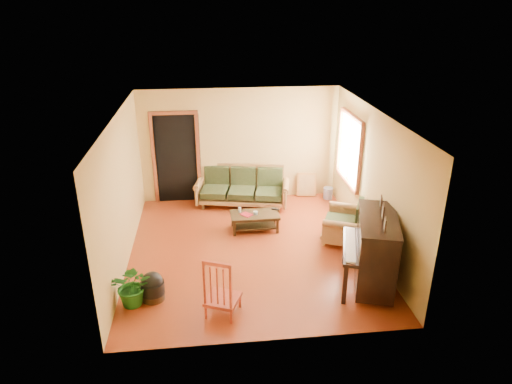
{
  "coord_description": "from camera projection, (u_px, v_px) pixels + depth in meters",
  "views": [
    {
      "loc": [
        -0.75,
        -7.48,
        4.4
      ],
      "look_at": [
        0.12,
        0.2,
        1.1
      ],
      "focal_mm": 32.0,
      "sensor_mm": 36.0,
      "label": 1
    }
  ],
  "objects": [
    {
      "name": "doorway",
      "position": [
        176.0,
        159.0,
        10.36
      ],
      "size": [
        1.08,
        0.16,
        2.05
      ],
      "primitive_type": "cube",
      "color": "black",
      "rests_on": "floor"
    },
    {
      "name": "armchair",
      "position": [
        344.0,
        219.0,
        8.81
      ],
      "size": [
        1.16,
        1.18,
        0.91
      ],
      "primitive_type": "cube",
      "rotation": [
        0.0,
        0.0,
        -0.41
      ],
      "color": "brown",
      "rests_on": "floor"
    },
    {
      "name": "candle",
      "position": [
        240.0,
        210.0,
        9.32
      ],
      "size": [
        0.07,
        0.07,
        0.11
      ],
      "primitive_type": "cylinder",
      "rotation": [
        0.0,
        0.0,
        0.06
      ],
      "color": "silver",
      "rests_on": "coffee_table"
    },
    {
      "name": "remote",
      "position": [
        275.0,
        209.0,
        9.45
      ],
      "size": [
        0.16,
        0.1,
        0.02
      ],
      "primitive_type": "cube",
      "rotation": [
        0.0,
        0.0,
        -0.42
      ],
      "color": "black",
      "rests_on": "coffee_table"
    },
    {
      "name": "book",
      "position": [
        244.0,
        216.0,
        9.14
      ],
      "size": [
        0.27,
        0.28,
        0.02
      ],
      "primitive_type": "imported",
      "rotation": [
        0.0,
        0.0,
        0.73
      ],
      "color": "maroon",
      "rests_on": "coffee_table"
    },
    {
      "name": "ceramic_crock",
      "position": [
        328.0,
        193.0,
        10.8
      ],
      "size": [
        0.28,
        0.28,
        0.27
      ],
      "primitive_type": "cylinder",
      "rotation": [
        0.0,
        0.0,
        -0.35
      ],
      "color": "#35489F",
      "rests_on": "floor"
    },
    {
      "name": "glass_jar",
      "position": [
        255.0,
        213.0,
        9.24
      ],
      "size": [
        0.11,
        0.11,
        0.06
      ],
      "primitive_type": "cylinder",
      "rotation": [
        0.0,
        0.0,
        0.19
      ],
      "color": "silver",
      "rests_on": "coffee_table"
    },
    {
      "name": "sofa",
      "position": [
        242.0,
        187.0,
        10.34
      ],
      "size": [
        2.19,
        1.26,
        0.88
      ],
      "primitive_type": "cube",
      "rotation": [
        0.0,
        0.0,
        -0.2
      ],
      "color": "brown",
      "rests_on": "floor"
    },
    {
      "name": "red_chair",
      "position": [
        222.0,
        285.0,
        6.72
      ],
      "size": [
        0.63,
        0.65,
        1.0
      ],
      "primitive_type": "cube",
      "rotation": [
        0.0,
        0.0,
        -0.4
      ],
      "color": "maroon",
      "rests_on": "floor"
    },
    {
      "name": "floor",
      "position": [
        251.0,
        250.0,
        8.64
      ],
      "size": [
        5.0,
        5.0,
        0.0
      ],
      "primitive_type": "plane",
      "color": "maroon",
      "rests_on": "ground"
    },
    {
      "name": "coffee_table",
      "position": [
        255.0,
        222.0,
        9.33
      ],
      "size": [
        0.99,
        0.55,
        0.36
      ],
      "primitive_type": "cube",
      "rotation": [
        0.0,
        0.0,
        0.02
      ],
      "color": "black",
      "rests_on": "floor"
    },
    {
      "name": "footstool",
      "position": [
        153.0,
        289.0,
        7.16
      ],
      "size": [
        0.47,
        0.47,
        0.36
      ],
      "primitive_type": "cylinder",
      "rotation": [
        0.0,
        0.0,
        -0.31
      ],
      "color": "black",
      "rests_on": "floor"
    },
    {
      "name": "window",
      "position": [
        350.0,
        149.0,
        9.47
      ],
      "size": [
        0.12,
        1.36,
        1.46
      ],
      "primitive_type": "cube",
      "color": "white",
      "rests_on": "right_wall"
    },
    {
      "name": "piano",
      "position": [
        375.0,
        252.0,
        7.35
      ],
      "size": [
        1.19,
        1.57,
        1.23
      ],
      "primitive_type": "cube",
      "rotation": [
        0.0,
        0.0,
        -0.29
      ],
      "color": "black",
      "rests_on": "floor"
    },
    {
      "name": "potted_plant",
      "position": [
        133.0,
        285.0,
        6.97
      ],
      "size": [
        0.68,
        0.6,
        0.69
      ],
      "primitive_type": "imported",
      "rotation": [
        0.0,
        0.0,
        -0.11
      ],
      "color": "#175117",
      "rests_on": "floor"
    },
    {
      "name": "leaning_frame",
      "position": [
        307.0,
        184.0,
        10.87
      ],
      "size": [
        0.46,
        0.16,
        0.61
      ],
      "primitive_type": "cube",
      "rotation": [
        0.0,
        0.0,
        -0.13
      ],
      "color": "#B9833D",
      "rests_on": "floor"
    }
  ]
}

